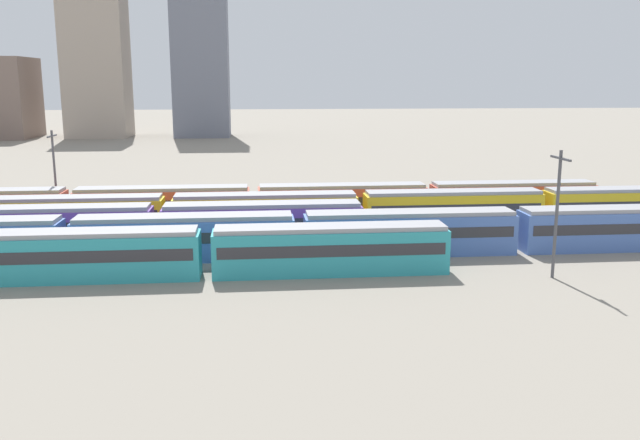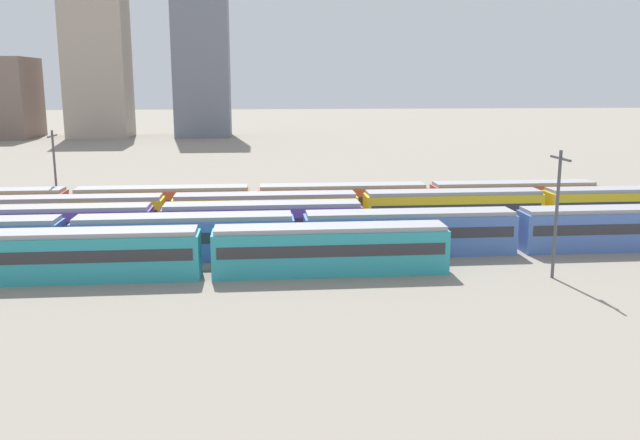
{
  "view_description": "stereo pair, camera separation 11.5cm",
  "coord_description": "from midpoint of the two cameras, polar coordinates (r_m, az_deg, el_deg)",
  "views": [
    {
      "loc": [
        24.24,
        -50.08,
        14.56
      ],
      "look_at": [
        30.1,
        10.4,
        2.04
      ],
      "focal_mm": 37.97,
      "sensor_mm": 36.0,
      "label": 1
    },
    {
      "loc": [
        24.36,
        -50.09,
        14.56
      ],
      "look_at": [
        30.1,
        10.4,
        2.04
      ],
      "focal_mm": 37.97,
      "sensor_mm": 36.0,
      "label": 2
    }
  ],
  "objects": [
    {
      "name": "distant_building_2",
      "position": [
        185.03,
        -10.07,
        14.31
      ],
      "size": [
        14.31,
        13.74,
        47.47
      ],
      "primitive_type": "cube",
      "color": "slate",
      "rests_on": "ground_plane"
    },
    {
      "name": "train_track_3",
      "position": [
        67.69,
        3.38,
        0.85
      ],
      "size": [
        112.5,
        3.06,
        3.75
      ],
      "color": "yellow",
      "rests_on": "ground_plane"
    },
    {
      "name": "train_track_2",
      "position": [
        64.45,
        -21.94,
        -0.54
      ],
      "size": [
        55.8,
        3.06,
        3.75
      ],
      "color": "#6B429E",
      "rests_on": "ground_plane"
    },
    {
      "name": "train_track_4",
      "position": [
        72.0,
        -5.65,
        1.46
      ],
      "size": [
        74.7,
        3.06,
        3.75
      ],
      "color": "#BC4C38",
      "rests_on": "ground_plane"
    },
    {
      "name": "catenary_pole_1",
      "position": [
        77.61,
        -21.51,
        3.96
      ],
      "size": [
        0.24,
        3.2,
        9.46
      ],
      "color": "#4C4C51",
      "rests_on": "ground_plane"
    },
    {
      "name": "catenary_pole_2",
      "position": [
        52.93,
        19.29,
        0.97
      ],
      "size": [
        0.24,
        3.2,
        9.63
      ],
      "color": "#4C4C51",
      "rests_on": "ground_plane"
    },
    {
      "name": "train_track_1",
      "position": [
        60.99,
        16.19,
        -0.8
      ],
      "size": [
        112.5,
        3.06,
        3.75
      ],
      "color": "#4C70BC",
      "rests_on": "ground_plane"
    },
    {
      "name": "train_track_0",
      "position": [
        53.34,
        -19.81,
        -2.79
      ],
      "size": [
        55.8,
        3.06,
        3.75
      ],
      "color": "teal",
      "rests_on": "ground_plane"
    },
    {
      "name": "distant_building_1",
      "position": [
        188.75,
        -18.36,
        12.75
      ],
      "size": [
        15.44,
        13.99,
        40.18
      ],
      "primitive_type": "cube",
      "color": "#A89989",
      "rests_on": "ground_plane"
    }
  ]
}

